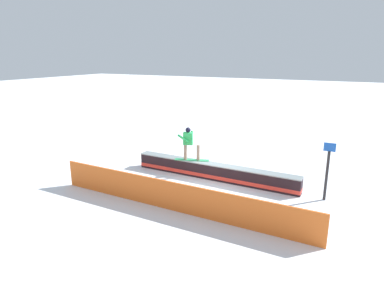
% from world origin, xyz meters
% --- Properties ---
extents(ground_plane, '(120.00, 120.00, 0.00)m').
position_xyz_m(ground_plane, '(0.00, 0.00, 0.00)').
color(ground_plane, white).
extents(grind_box, '(7.27, 0.67, 0.68)m').
position_xyz_m(grind_box, '(0.00, 0.00, 0.31)').
color(grind_box, black).
rests_on(grind_box, ground_plane).
extents(snowboarder, '(1.51, 0.75, 1.45)m').
position_xyz_m(snowboarder, '(1.16, 0.01, 1.47)').
color(snowboarder, '#2B9158').
rests_on(snowboarder, grind_box).
extents(safety_fence, '(9.69, 0.28, 1.03)m').
position_xyz_m(safety_fence, '(0.00, 3.34, 0.51)').
color(safety_fence, orange).
rests_on(safety_fence, ground_plane).
extents(trail_marker, '(0.40, 0.10, 2.15)m').
position_xyz_m(trail_marker, '(-4.44, 0.11, 1.14)').
color(trail_marker, '#262628').
rests_on(trail_marker, ground_plane).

